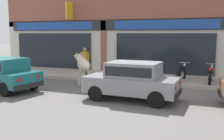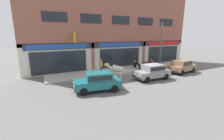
{
  "view_description": "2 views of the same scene",
  "coord_description": "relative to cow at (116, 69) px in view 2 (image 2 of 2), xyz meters",
  "views": [
    {
      "loc": [
        2.89,
        -10.14,
        2.52
      ],
      "look_at": [
        -1.52,
        1.0,
        0.86
      ],
      "focal_mm": 42.0,
      "sensor_mm": 36.0,
      "label": 1
    },
    {
      "loc": [
        -9.99,
        -11.54,
        4.24
      ],
      "look_at": [
        -3.53,
        1.0,
        0.94
      ],
      "focal_mm": 24.0,
      "sensor_mm": 36.0,
      "label": 2
    }
  ],
  "objects": [
    {
      "name": "ground_plane",
      "position": [
        3.06,
        -1.08,
        -1.01
      ],
      "size": [
        90.0,
        90.0,
        0.0
      ],
      "primitive_type": "plane",
      "color": "#605E5B"
    },
    {
      "name": "sidewalk",
      "position": [
        3.06,
        2.73,
        -0.93
      ],
      "size": [
        19.0,
        3.2,
        0.16
      ],
      "primitive_type": "cube",
      "color": "#A8A093",
      "rests_on": "ground"
    },
    {
      "name": "shop_building",
      "position": [
        3.05,
        4.59,
        3.84
      ],
      "size": [
        23.0,
        1.4,
        10.09
      ],
      "color": "#8E5142",
      "rests_on": "ground"
    },
    {
      "name": "cow",
      "position": [
        0.0,
        0.0,
        0.0
      ],
      "size": [
        1.63,
        1.72,
        1.61
      ],
      "color": "beige",
      "rests_on": "ground"
    },
    {
      "name": "car_0",
      "position": [
        3.06,
        -1.82,
        -0.19
      ],
      "size": [
        3.65,
        1.7,
        1.46
      ],
      "color": "black",
      "rests_on": "ground"
    },
    {
      "name": "car_1",
      "position": [
        -2.84,
        -2.28,
        -0.19
      ],
      "size": [
        3.79,
        2.2,
        1.46
      ],
      "color": "black",
      "rests_on": "ground"
    },
    {
      "name": "car_2",
      "position": [
        7.93,
        -1.33,
        -0.19
      ],
      "size": [
        3.75,
        2.05,
        1.46
      ],
      "color": "black",
      "rests_on": "ground"
    },
    {
      "name": "motorcycle_0",
      "position": [
        4.39,
        2.33,
        -0.46
      ],
      "size": [
        0.52,
        1.81,
        0.88
      ],
      "color": "black",
      "rests_on": "sidewalk"
    },
    {
      "name": "motorcycle_1",
      "position": [
        5.79,
        2.2,
        -0.46
      ],
      "size": [
        0.52,
        1.81,
        0.88
      ],
      "color": "black",
      "rests_on": "sidewalk"
    },
    {
      "name": "motorcycle_2",
      "position": [
        7.03,
        2.39,
        -0.46
      ],
      "size": [
        0.6,
        1.8,
        0.88
      ],
      "color": "black",
      "rests_on": "sidewalk"
    },
    {
      "name": "pedestrian",
      "position": [
        -0.83,
        1.76,
        0.13
      ],
      "size": [
        0.4,
        0.35,
        1.6
      ],
      "color": "#2D2D33",
      "rests_on": "sidewalk"
    },
    {
      "name": "utility_pole",
      "position": [
        7.21,
        1.42,
        1.95
      ],
      "size": [
        0.18,
        0.18,
        5.61
      ],
      "primitive_type": "cylinder",
      "color": "#595651",
      "rests_on": "sidewalk"
    }
  ]
}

